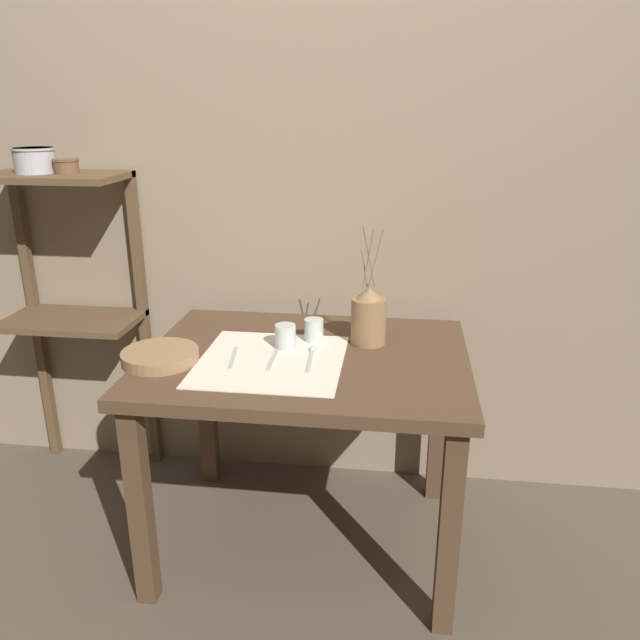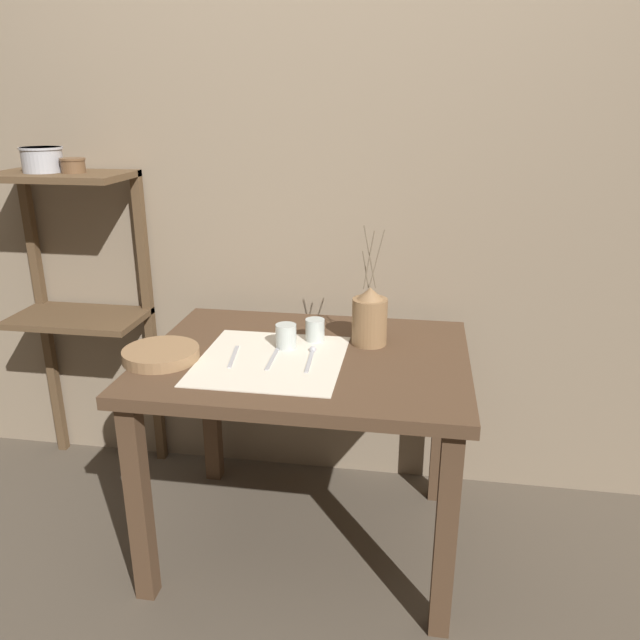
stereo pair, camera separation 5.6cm
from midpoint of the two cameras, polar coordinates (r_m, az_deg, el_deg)
name	(u,v)px [view 1 (the left image)]	position (r m, az deg, el deg)	size (l,w,h in m)	color
ground_plane	(308,540)	(2.38, -1.84, -19.43)	(12.00, 12.00, 0.00)	brown
stone_wall_back	(326,185)	(2.38, -0.15, 12.28)	(7.00, 0.06, 2.40)	gray
wooden_table	(307,384)	(2.05, -2.03, -5.83)	(1.04, 0.80, 0.72)	#4C3523
wooden_shelf_unit	(71,275)	(2.61, -22.36, 3.79)	(0.51, 0.30, 1.25)	brown
linen_cloth	(271,361)	(1.97, -5.31, -3.72)	(0.45, 0.47, 0.00)	beige
pitcher_with_flowers	(369,317)	(2.08, 3.69, 0.24)	(0.12, 0.12, 0.40)	olive
wooden_bowl	(160,356)	(2.02, -15.17, -3.20)	(0.24, 0.24, 0.04)	#8E6B47
glass_tumbler_near	(285,336)	(2.05, -3.96, -1.51)	(0.07, 0.07, 0.08)	#B7C1BC
glass_tumbler_far	(314,330)	(2.11, -1.33, -0.91)	(0.07, 0.07, 0.08)	#B7C1BC
fork_outer	(233,357)	(2.00, -8.73, -3.41)	(0.04, 0.18, 0.00)	#A8A8AD
fork_inner	(273,359)	(1.97, -5.16, -3.59)	(0.02, 0.18, 0.00)	#A8A8AD
spoon_outer	(312,354)	(2.00, -1.57, -3.12)	(0.03, 0.19, 0.02)	#A8A8AD
metal_pot_large	(35,159)	(2.53, -25.24, 13.14)	(0.15, 0.15, 0.09)	#A8A8AD
metal_pot_small	(66,165)	(2.48, -22.81, 12.91)	(0.09, 0.09, 0.05)	brown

